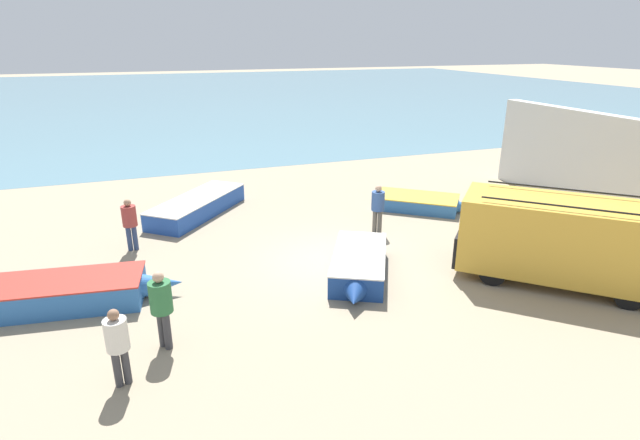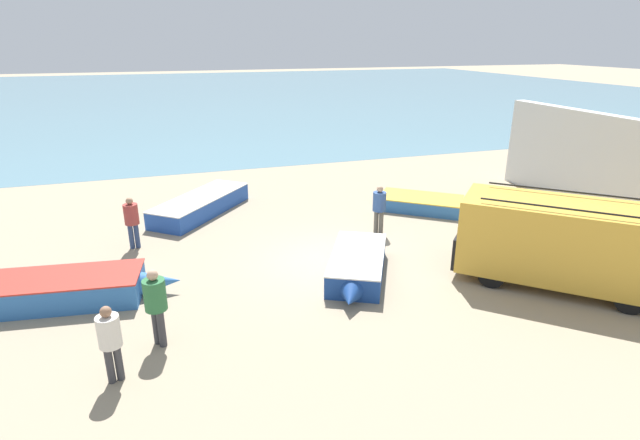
% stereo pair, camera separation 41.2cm
% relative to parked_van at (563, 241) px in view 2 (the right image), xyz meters
% --- Properties ---
extents(ground_plane, '(200.00, 200.00, 0.00)m').
position_rel_parked_van_xyz_m(ground_plane, '(-5.26, 3.28, -1.26)').
color(ground_plane, gray).
extents(sea_water, '(120.00, 80.00, 0.01)m').
position_rel_parked_van_xyz_m(sea_water, '(-5.26, 55.28, -1.26)').
color(sea_water, slate).
rests_on(sea_water, ground_plane).
extents(harbor_wall, '(0.50, 10.27, 3.71)m').
position_rel_parked_van_xyz_m(harbor_wall, '(5.79, 4.28, 0.59)').
color(harbor_wall, silver).
rests_on(harbor_wall, ground_plane).
extents(parked_van, '(5.25, 5.10, 2.43)m').
position_rel_parked_van_xyz_m(parked_van, '(0.00, 0.00, 0.00)').
color(parked_van, gold).
rests_on(parked_van, ground_plane).
extents(fishing_rowboat_0, '(4.42, 4.97, 0.67)m').
position_rel_parked_van_xyz_m(fishing_rowboat_0, '(-8.48, 9.16, -0.93)').
color(fishing_rowboat_0, '#234CA3').
rests_on(fishing_rowboat_0, ground_plane).
extents(fishing_rowboat_1, '(3.65, 3.29, 0.52)m').
position_rel_parked_van_xyz_m(fishing_rowboat_1, '(-0.33, 6.76, -1.00)').
color(fishing_rowboat_1, '#2D66AD').
rests_on(fishing_rowboat_1, ground_plane).
extents(fishing_rowboat_2, '(5.67, 2.18, 0.69)m').
position_rel_parked_van_xyz_m(fishing_rowboat_2, '(-12.78, 3.13, -0.92)').
color(fishing_rowboat_2, '#2D66AD').
rests_on(fishing_rowboat_2, ground_plane).
extents(fishing_rowboat_3, '(2.76, 3.94, 0.66)m').
position_rel_parked_van_xyz_m(fishing_rowboat_3, '(-4.99, 2.08, -0.93)').
color(fishing_rowboat_3, navy).
rests_on(fishing_rowboat_3, ground_plane).
extents(fisherman_0, '(0.43, 0.43, 1.64)m').
position_rel_parked_van_xyz_m(fisherman_0, '(-11.17, -0.66, -0.28)').
color(fisherman_0, '#38383D').
rests_on(fisherman_0, ground_plane).
extents(fisherman_1, '(0.44, 0.44, 1.68)m').
position_rel_parked_van_xyz_m(fisherman_1, '(-10.95, 6.21, -0.26)').
color(fisherman_1, navy).
rests_on(fisherman_1, ground_plane).
extents(fisherman_2, '(0.47, 0.47, 1.80)m').
position_rel_parked_van_xyz_m(fisherman_2, '(-10.31, 0.36, -0.19)').
color(fisherman_2, '#38383D').
rests_on(fisherman_2, ground_plane).
extents(fisherman_3, '(0.44, 0.44, 1.69)m').
position_rel_parked_van_xyz_m(fisherman_3, '(-3.03, 4.96, -0.25)').
color(fisherman_3, '#5B564C').
rests_on(fisherman_3, ground_plane).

